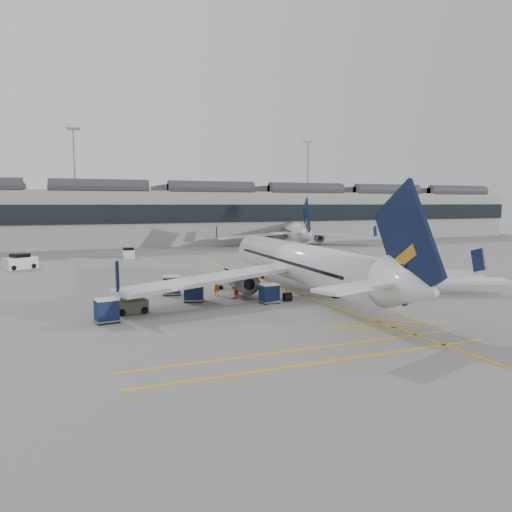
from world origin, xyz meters
name	(u,v)px	position (x,y,z in m)	size (l,w,h in m)	color
ground	(219,317)	(0.00, 0.00, 0.00)	(220.00, 220.00, 0.00)	gray
terminal	(106,215)	(0.00, 71.93, 6.14)	(200.00, 20.45, 12.40)	#9E9E99
light_masts	(90,177)	(-1.67, 86.00, 14.49)	(113.00, 0.60, 25.45)	slate
apron_markings	(281,287)	(10.00, 10.00, 0.01)	(0.25, 60.00, 0.01)	gold
airliner_main	(305,264)	(9.93, 4.89, 2.95)	(34.41, 37.71, 10.02)	silver
airliner_far	(294,231)	(35.42, 56.08, 2.80)	(31.11, 34.49, 9.54)	silver
belt_loader	(231,282)	(5.33, 11.77, 0.58)	(4.90, 1.78, 2.00)	silver
baggage_cart_a	(269,293)	(5.62, 3.23, 0.88)	(1.66, 1.40, 1.65)	gray
baggage_cart_b	(172,285)	(-1.14, 10.24, 0.95)	(1.99, 1.78, 1.78)	gray
baggage_cart_c	(194,290)	(-0.12, 6.43, 0.98)	(2.14, 1.96, 1.82)	gray
baggage_cart_d	(107,310)	(-8.01, 1.32, 0.93)	(1.83, 1.58, 1.74)	gray
ramp_agent_a	(217,286)	(2.61, 8.33, 0.90)	(0.66, 0.43, 1.81)	#DD630B
ramp_agent_b	(235,288)	(3.61, 6.31, 0.93)	(0.91, 0.71, 1.86)	#ED3C0C
pushback_tug	(130,305)	(-5.97, 3.78, 0.62)	(2.67, 1.87, 1.39)	#57594B
safety_cone_nose	(219,275)	(6.48, 18.96, 0.28)	(0.40, 0.40, 0.56)	#F24C0A
safety_cone_engine	(340,288)	(14.66, 6.24, 0.23)	(0.33, 0.33, 0.46)	#F24C0A
service_van_left	(20,262)	(-14.95, 36.35, 0.91)	(4.40, 3.62, 2.02)	silver
service_van_mid	(128,253)	(0.02, 43.98, 0.76)	(1.81, 3.39, 1.70)	silver
service_van_right	(252,251)	(19.11, 39.64, 0.84)	(3.98, 3.77, 1.88)	silver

